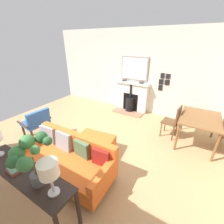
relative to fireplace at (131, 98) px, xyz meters
The scene contains 16 objects.
ground_plane 2.49m from the fireplace, ahead, with size 5.30×6.37×0.01m, color tan.
wall_left 0.95m from the fireplace, 153.66° to the right, with size 0.12×6.37×2.80m, color beige.
fireplace is the anchor object (origin of this frame).
mirror_over_mantel 1.06m from the fireplace, behind, with size 0.04×0.98×0.79m.
mantel_bowl_near 0.71m from the fireplace, 94.36° to the right, with size 0.17×0.17×0.05m.
mantel_bowl_far 0.70m from the fireplace, 94.71° to the left, with size 0.17×0.17×0.04m.
sofa 3.38m from the fireplace, ahead, with size 0.84×1.85×0.77m.
ottoman 2.61m from the fireplace, ahead, with size 0.70×0.91×0.38m.
armchair_accent 3.23m from the fireplace, 27.26° to the right, with size 0.73×0.65×0.81m.
console_table 4.17m from the fireplace, ahead, with size 0.39×1.72×0.76m.
table_lamp_far_end 4.30m from the fireplace, 11.33° to the left, with size 0.23×0.23×0.48m.
potted_plant 4.28m from the fireplace, ahead, with size 0.51×0.45×0.67m.
book_stack 4.18m from the fireplace, ahead, with size 0.28×0.21×0.05m.
dining_table 2.49m from the fireplace, 65.25° to the left, with size 1.16×0.87×0.75m.
dining_chair_near_fireplace 1.99m from the fireplace, 58.09° to the left, with size 0.44×0.44×0.91m.
photo_gallery_row 1.28m from the fireplace, 97.20° to the left, with size 0.02×0.33×0.57m.
Camera 1 is at (2.40, 2.15, 2.40)m, focal length 23.95 mm.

